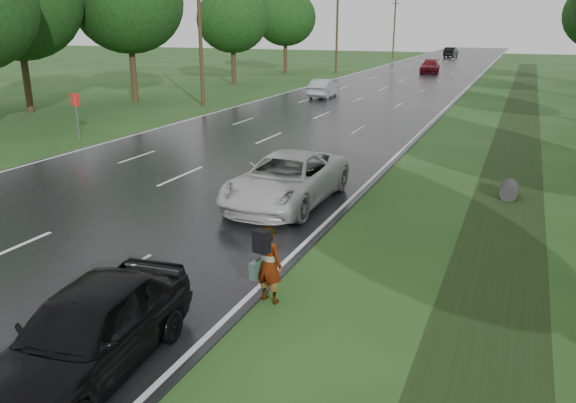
{
  "coord_description": "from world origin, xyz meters",
  "views": [
    {
      "loc": [
        11.63,
        -9.29,
        5.53
      ],
      "look_at": [
        6.49,
        2.97,
        1.3
      ],
      "focal_mm": 35.0,
      "sensor_mm": 36.0,
      "label": 1
    }
  ],
  "objects_px": {
    "dark_sedan": "(88,331)",
    "silver_sedan": "(324,88)",
    "road_sign": "(76,107)",
    "white_pickup": "(286,179)",
    "pedestrian": "(268,263)"
  },
  "relations": [
    {
      "from": "pedestrian",
      "to": "silver_sedan",
      "type": "relative_size",
      "value": 0.39
    },
    {
      "from": "road_sign",
      "to": "dark_sedan",
      "type": "distance_m",
      "value": 20.72
    },
    {
      "from": "pedestrian",
      "to": "silver_sedan",
      "type": "height_order",
      "value": "pedestrian"
    },
    {
      "from": "dark_sedan",
      "to": "road_sign",
      "type": "bearing_deg",
      "value": 127.13
    },
    {
      "from": "road_sign",
      "to": "dark_sedan",
      "type": "bearing_deg",
      "value": -47.17
    },
    {
      "from": "pedestrian",
      "to": "dark_sedan",
      "type": "distance_m",
      "value": 3.81
    },
    {
      "from": "dark_sedan",
      "to": "silver_sedan",
      "type": "relative_size",
      "value": 1.06
    },
    {
      "from": "road_sign",
      "to": "white_pickup",
      "type": "distance_m",
      "value": 14.58
    },
    {
      "from": "pedestrian",
      "to": "dark_sedan",
      "type": "xyz_separation_m",
      "value": [
        -1.6,
        -3.46,
        -0.05
      ]
    },
    {
      "from": "road_sign",
      "to": "silver_sedan",
      "type": "bearing_deg",
      "value": 74.65
    },
    {
      "from": "dark_sedan",
      "to": "pedestrian",
      "type": "bearing_deg",
      "value": 59.48
    },
    {
      "from": "pedestrian",
      "to": "dark_sedan",
      "type": "height_order",
      "value": "pedestrian"
    },
    {
      "from": "dark_sedan",
      "to": "silver_sedan",
      "type": "height_order",
      "value": "dark_sedan"
    },
    {
      "from": "white_pickup",
      "to": "silver_sedan",
      "type": "distance_m",
      "value": 27.2
    },
    {
      "from": "road_sign",
      "to": "silver_sedan",
      "type": "distance_m",
      "value": 21.31
    }
  ]
}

